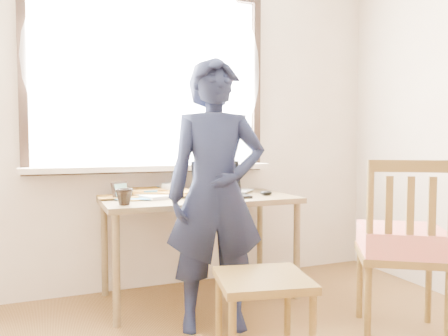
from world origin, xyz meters
name	(u,v)px	position (x,y,z in m)	size (l,w,h in m)	color
room_shell	(294,12)	(-0.02, 0.20, 1.64)	(3.52, 4.02, 2.61)	beige
desk	(199,207)	(0.07, 1.63, 0.65)	(1.36, 0.68, 0.73)	brown
laptop	(220,188)	(0.21, 1.60, 0.79)	(0.38, 0.32, 0.25)	black
mug_white	(169,189)	(-0.10, 1.83, 0.77)	(0.11, 0.11, 0.09)	white
mug_dark	(124,197)	(-0.50, 1.43, 0.78)	(0.11, 0.11, 0.10)	black
mouse	(266,193)	(0.55, 1.53, 0.75)	(0.09, 0.07, 0.04)	black
desk_clutter	(154,193)	(-0.23, 1.78, 0.76)	(0.75, 0.48, 0.05)	white
book_a	(137,195)	(-0.34, 1.81, 0.74)	(0.19, 0.26, 0.02)	white
book_b	(230,191)	(0.40, 1.85, 0.74)	(0.17, 0.23, 0.02)	white
picture_frame	(120,191)	(-0.47, 1.73, 0.79)	(0.12, 0.09, 0.11)	black
work_chair	(263,290)	(0.05, 0.60, 0.38)	(0.52, 0.51, 0.45)	brown
side_chair	(402,243)	(0.95, 0.61, 0.54)	(0.65, 0.64, 1.03)	brown
person	(216,195)	(-0.01, 1.10, 0.81)	(0.59, 0.39, 1.62)	black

